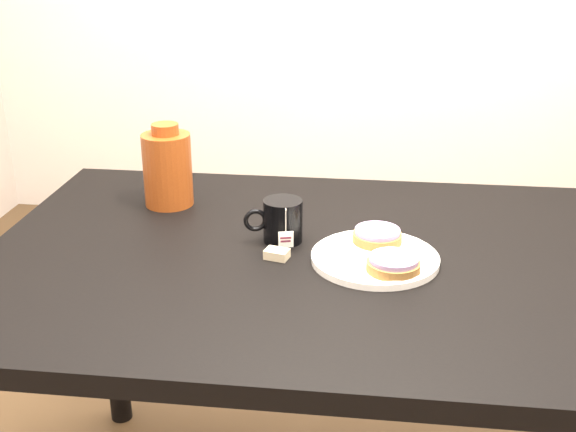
{
  "coord_description": "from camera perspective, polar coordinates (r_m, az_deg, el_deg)",
  "views": [
    {
      "loc": [
        0.06,
        -1.28,
        1.36
      ],
      "look_at": [
        -0.1,
        0.04,
        0.81
      ],
      "focal_mm": 45.0,
      "sensor_mm": 36.0,
      "label": 1
    }
  ],
  "objects": [
    {
      "name": "bagel_package",
      "position": [
        1.66,
        -9.5,
        3.75
      ],
      "size": [
        0.14,
        0.14,
        0.19
      ],
      "rotation": [
        0.0,
        0.0,
        0.26
      ],
      "color": "#5F230C",
      "rests_on": "table"
    },
    {
      "name": "table",
      "position": [
        1.46,
        3.87,
        -6.0
      ],
      "size": [
        1.4,
        0.9,
        0.75
      ],
      "color": "black",
      "rests_on": "ground_plane"
    },
    {
      "name": "bagel_back",
      "position": [
        1.44,
        7.07,
        -1.55
      ],
      "size": [
        0.12,
        0.12,
        0.03
      ],
      "color": "brown",
      "rests_on": "plate"
    },
    {
      "name": "teabag_pouch",
      "position": [
        1.4,
        -0.88,
        -3.02
      ],
      "size": [
        0.05,
        0.04,
        0.02
      ],
      "primitive_type": "cube",
      "rotation": [
        0.0,
        0.0,
        -0.25
      ],
      "color": "#C6B793",
      "rests_on": "table"
    },
    {
      "name": "bagel_front",
      "position": [
        1.33,
        8.32,
        -3.77
      ],
      "size": [
        0.11,
        0.11,
        0.03
      ],
      "color": "brown",
      "rests_on": "plate"
    },
    {
      "name": "plate",
      "position": [
        1.39,
        6.89,
        -3.26
      ],
      "size": [
        0.24,
        0.24,
        0.02
      ],
      "color": "white",
      "rests_on": "table"
    },
    {
      "name": "mug",
      "position": [
        1.46,
        -0.49,
        -0.36
      ],
      "size": [
        0.13,
        0.1,
        0.09
      ],
      "rotation": [
        0.0,
        0.0,
        0.26
      ],
      "color": "black",
      "rests_on": "table"
    }
  ]
}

